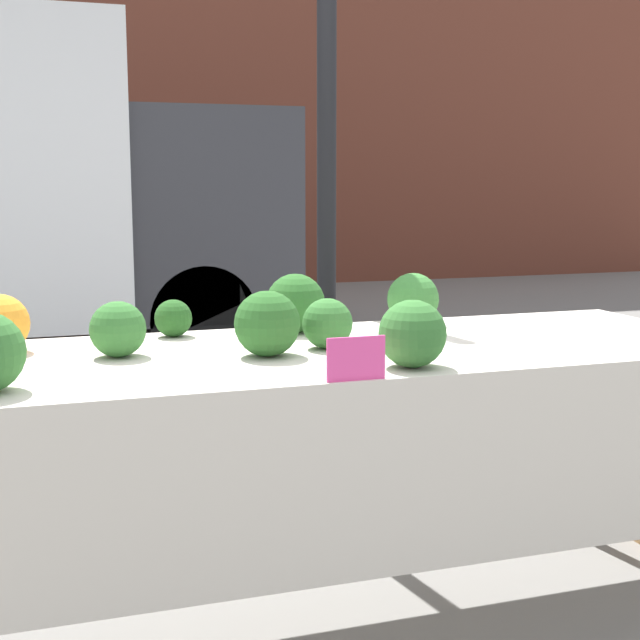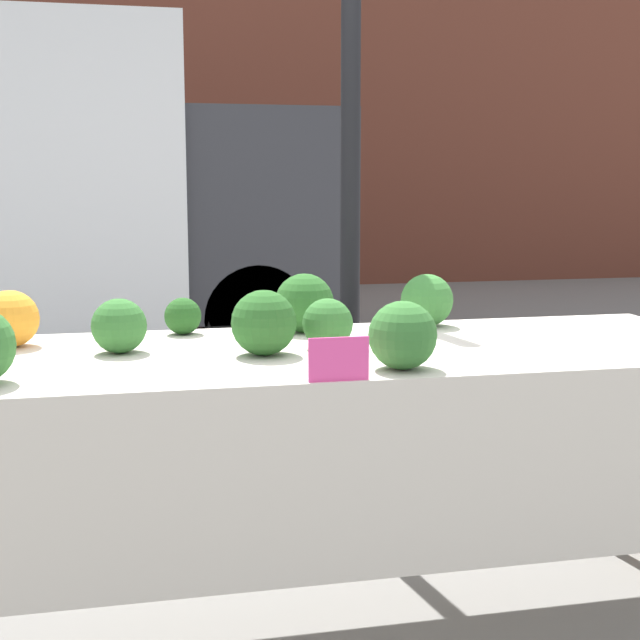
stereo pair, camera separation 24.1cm
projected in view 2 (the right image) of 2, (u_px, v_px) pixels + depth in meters
ground_plane at (320, 632)px, 2.56m from camera, size 40.00×40.00×0.00m
building_facade at (159, 15)px, 10.46m from camera, size 16.00×0.60×6.42m
tent_pole at (350, 198)px, 3.19m from camera, size 0.07×0.07×2.44m
parked_truck at (19, 185)px, 6.49m from camera, size 4.29×2.26×2.34m
market_table at (325, 389)px, 2.38m from camera, size 2.37×0.82×0.83m
orange_cauliflower at (10, 319)px, 2.44m from camera, size 0.16×0.16×0.16m
broccoli_head_0 at (183, 316)px, 2.65m from camera, size 0.11×0.11×0.11m
broccoli_head_1 at (264, 323)px, 2.33m from camera, size 0.17×0.17×0.17m
broccoli_head_2 at (304, 303)px, 2.68m from camera, size 0.18×0.18×0.18m
broccoli_head_3 at (119, 326)px, 2.36m from camera, size 0.15×0.15×0.15m
broccoli_head_4 at (327, 323)px, 2.43m from camera, size 0.14×0.14×0.14m
broccoli_head_5 at (427, 300)px, 2.80m from camera, size 0.17×0.17×0.17m
broccoli_head_7 at (403, 335)px, 2.15m from camera, size 0.17×0.17×0.17m
price_sign at (339, 359)px, 2.03m from camera, size 0.14×0.01×0.10m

